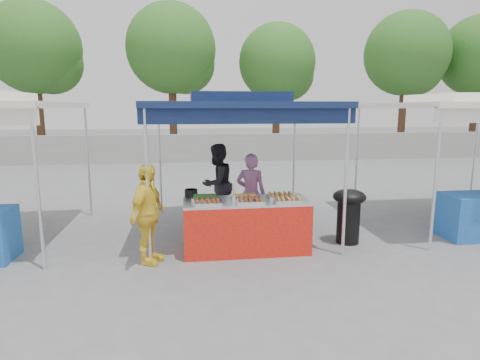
{
  "coord_description": "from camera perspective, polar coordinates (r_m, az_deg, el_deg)",
  "views": [
    {
      "loc": [
        -0.94,
        -6.3,
        2.3
      ],
      "look_at": [
        0.0,
        0.6,
        1.05
      ],
      "focal_mm": 30.0,
      "sensor_mm": 36.0,
      "label": 1
    }
  ],
  "objects": [
    {
      "name": "wok_burner",
      "position": [
        7.14,
        15.2,
        -4.29
      ],
      "size": [
        0.56,
        0.56,
        0.95
      ],
      "rotation": [
        0.0,
        0.0,
        -0.24
      ],
      "color": "black",
      "rests_on": "ground_plane"
    },
    {
      "name": "tree_0",
      "position": [
        20.59,
        -26.79,
        16.0
      ],
      "size": [
        4.05,
        4.05,
        6.96
      ],
      "color": "#4B2E1D",
      "rests_on": "ground_plane"
    },
    {
      "name": "back_wall",
      "position": [
        17.41,
        -4.64,
        4.55
      ],
      "size": [
        40.0,
        0.25,
        1.2
      ],
      "primitive_type": "cube",
      "color": "gray",
      "rests_on": "ground_plane"
    },
    {
      "name": "food_tray_bm",
      "position": [
        6.53,
        0.56,
        -2.35
      ],
      "size": [
        0.42,
        0.3,
        0.07
      ],
      "color": "white",
      "rests_on": "vendor_table"
    },
    {
      "name": "customer_person",
      "position": [
        6.1,
        -13.0,
        -4.79
      ],
      "size": [
        0.69,
        0.96,
        1.51
      ],
      "primitive_type": "imported",
      "rotation": [
        0.0,
        0.0,
        1.17
      ],
      "color": "yellow",
      "rests_on": "ground_plane"
    },
    {
      "name": "crate_stacked",
      "position": [
        7.28,
        3.18,
        -4.67
      ],
      "size": [
        0.47,
        0.33,
        0.28
      ],
      "primitive_type": "cube",
      "color": "#1740BD",
      "rests_on": "crate_right"
    },
    {
      "name": "cooking_pot",
      "position": [
        6.7,
        -6.97,
        -1.86
      ],
      "size": [
        0.21,
        0.21,
        0.13
      ],
      "primitive_type": "cylinder",
      "color": "black",
      "rests_on": "vendor_table"
    },
    {
      "name": "food_tray_br",
      "position": [
        6.61,
        5.79,
        -2.26
      ],
      "size": [
        0.42,
        0.3,
        0.07
      ],
      "color": "white",
      "rests_on": "vendor_table"
    },
    {
      "name": "crate_left",
      "position": [
        7.16,
        -2.9,
        -7.43
      ],
      "size": [
        0.46,
        0.32,
        0.28
      ],
      "primitive_type": "cube",
      "color": "#1740BD",
      "rests_on": "ground_plane"
    },
    {
      "name": "skewer_cup",
      "position": [
        6.25,
        -0.85,
        -2.72
      ],
      "size": [
        0.09,
        0.09,
        0.11
      ],
      "primitive_type": "cylinder",
      "color": "silver",
      "rests_on": "vendor_table"
    },
    {
      "name": "main_canopy",
      "position": [
        7.33,
        -0.4,
        10.72
      ],
      "size": [
        3.2,
        3.2,
        2.57
      ],
      "color": "silver",
      "rests_on": "ground_plane"
    },
    {
      "name": "crate_right",
      "position": [
        7.36,
        3.15,
        -6.84
      ],
      "size": [
        0.5,
        0.35,
        0.3
      ],
      "primitive_type": "cube",
      "color": "#1740BD",
      "rests_on": "ground_plane"
    },
    {
      "name": "food_tray_fr",
      "position": [
        6.33,
        6.75,
        -2.84
      ],
      "size": [
        0.42,
        0.3,
        0.07
      ],
      "color": "white",
      "rests_on": "vendor_table"
    },
    {
      "name": "ground_plane",
      "position": [
        6.78,
        0.7,
        -9.67
      ],
      "size": [
        80.0,
        80.0,
        0.0
      ],
      "primitive_type": "plane",
      "color": "slate"
    },
    {
      "name": "tree_1",
      "position": [
        19.58,
        -9.3,
        17.44
      ],
      "size": [
        4.1,
        4.1,
        7.04
      ],
      "color": "#4B2E1D",
      "rests_on": "ground_plane"
    },
    {
      "name": "food_tray_bl",
      "position": [
        6.46,
        -5.06,
        -2.53
      ],
      "size": [
        0.42,
        0.3,
        0.07
      ],
      "color": "white",
      "rests_on": "vendor_table"
    },
    {
      "name": "vendor_woman",
      "position": [
        7.4,
        1.55,
        -1.94
      ],
      "size": [
        0.62,
        0.5,
        1.49
      ],
      "primitive_type": "imported",
      "rotation": [
        0.0,
        0.0,
        2.85
      ],
      "color": "#A06694",
      "rests_on": "ground_plane"
    },
    {
      "name": "tree_3",
      "position": [
        22.09,
        22.82,
        15.77
      ],
      "size": [
        4.03,
        4.03,
        6.93
      ],
      "color": "#4B2E1D",
      "rests_on": "ground_plane"
    },
    {
      "name": "vendor_table",
      "position": [
        6.55,
        0.83,
        -6.47
      ],
      "size": [
        2.0,
        0.8,
        0.85
      ],
      "color": "red",
      "rests_on": "ground_plane"
    },
    {
      "name": "helper_man",
      "position": [
        8.09,
        -3.27,
        -0.51
      ],
      "size": [
        0.98,
        0.98,
        1.61
      ],
      "primitive_type": "imported",
      "rotation": [
        0.0,
        0.0,
        3.92
      ],
      "color": "#232328",
      "rests_on": "ground_plane"
    },
    {
      "name": "food_tray_fm",
      "position": [
        6.22,
        1.45,
        -2.99
      ],
      "size": [
        0.42,
        0.3,
        0.07
      ],
      "color": "white",
      "rests_on": "vendor_table"
    },
    {
      "name": "neighbor_stall_right",
      "position": [
        8.8,
        30.57,
        4.2
      ],
      "size": [
        3.2,
        3.2,
        2.57
      ],
      "color": "silver",
      "rests_on": "ground_plane"
    },
    {
      "name": "tree_2",
      "position": [
        20.21,
        5.66,
        15.87
      ],
      "size": [
        3.7,
        3.68,
        6.32
      ],
      "color": "#4B2E1D",
      "rests_on": "ground_plane"
    },
    {
      "name": "food_tray_fl",
      "position": [
        6.14,
        -4.59,
        -3.2
      ],
      "size": [
        0.42,
        0.3,
        0.07
      ],
      "color": "white",
      "rests_on": "vendor_table"
    }
  ]
}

